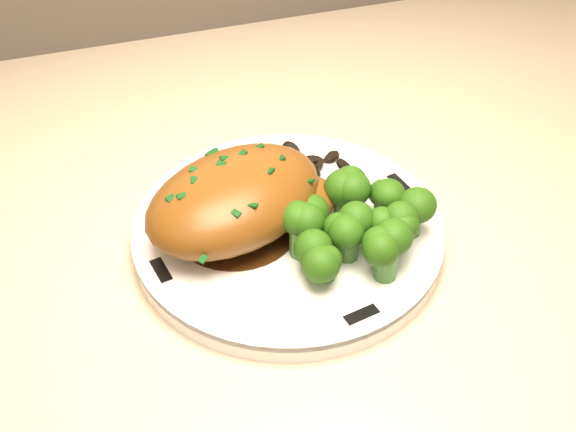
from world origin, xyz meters
name	(u,v)px	position (x,y,z in m)	size (l,w,h in m)	color
plate	(288,232)	(0.51, 1.57, 0.94)	(0.27, 0.27, 0.02)	white
rim_accent_0	(399,183)	(0.63, 1.60, 0.95)	(0.03, 0.01, 0.00)	black
rim_accent_1	(231,153)	(0.49, 1.69, 0.95)	(0.03, 0.01, 0.00)	black
rim_accent_2	(161,270)	(0.40, 1.55, 0.95)	(0.03, 0.01, 0.00)	black
rim_accent_3	(361,315)	(0.53, 1.46, 0.95)	(0.03, 0.01, 0.00)	black
gravy_pool	(236,227)	(0.47, 1.58, 0.95)	(0.11, 0.11, 0.00)	#351B09
chicken_breast	(242,200)	(0.48, 1.58, 0.98)	(0.19, 0.16, 0.06)	brown
mushroom_pile	(304,168)	(0.55, 1.64, 0.95)	(0.08, 0.06, 0.02)	black
broccoli_florets	(357,225)	(0.56, 1.53, 0.97)	(0.12, 0.10, 0.04)	#427330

